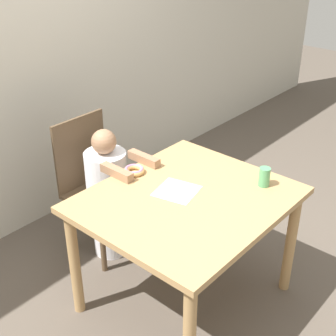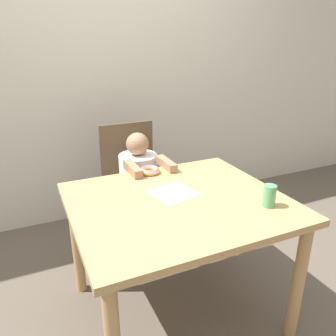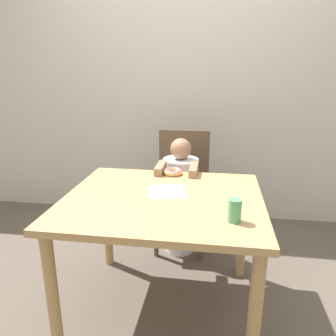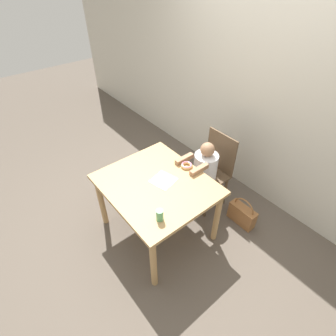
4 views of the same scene
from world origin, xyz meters
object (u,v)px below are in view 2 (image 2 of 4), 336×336
object	(u,v)px
donut	(150,170)
cup	(269,196)
chair	(134,186)
child_figure	(139,196)
handbag	(190,211)

from	to	relation	value
donut	cup	size ratio (longest dim) A/B	1.13
chair	child_figure	xyz separation A→B (m)	(-0.00, -0.12, -0.02)
handbag	cup	size ratio (longest dim) A/B	3.34
chair	child_figure	world-z (taller)	chair
chair	handbag	xyz separation A→B (m)	(0.49, 0.03, -0.33)
chair	child_figure	size ratio (longest dim) A/B	1.02
child_figure	cup	distance (m)	1.01
handbag	cup	world-z (taller)	cup
donut	handbag	size ratio (longest dim) A/B	0.34
child_figure	handbag	world-z (taller)	child_figure
chair	donut	distance (m)	0.47
child_figure	chair	bearing A→B (deg)	90.00
donut	handbag	distance (m)	0.89
cup	child_figure	bearing A→B (deg)	111.00
child_figure	cup	xyz separation A→B (m)	(0.34, -0.89, 0.32)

